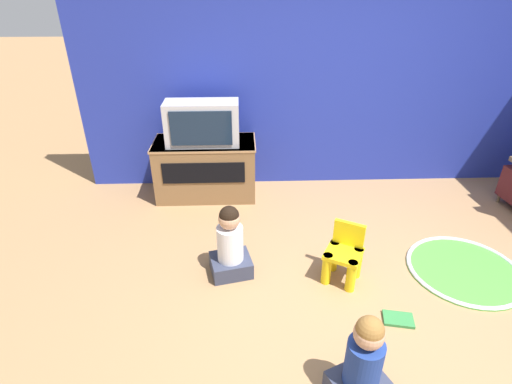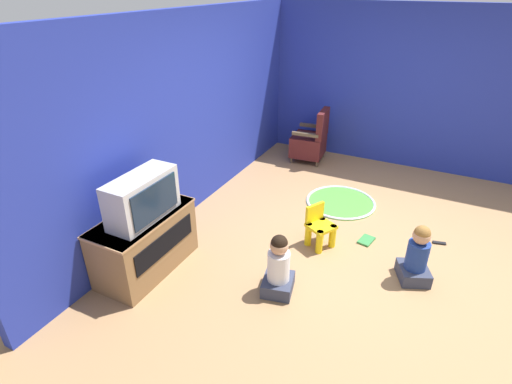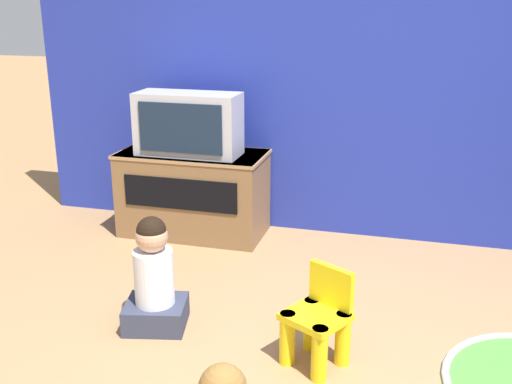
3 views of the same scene
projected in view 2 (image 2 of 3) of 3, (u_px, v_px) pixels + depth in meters
ground_plane at (357, 238)px, 4.89m from camera, size 30.00×30.00×0.00m
wall_back at (189, 117)px, 5.04m from camera, size 5.62×0.12×2.52m
wall_right at (430, 92)px, 6.17m from camera, size 0.12×5.31×2.52m
tv_cabinet at (145, 242)px, 4.22m from camera, size 1.13×0.56×0.66m
television at (143, 197)px, 3.94m from camera, size 0.78×0.33×0.47m
black_armchair at (311, 141)px, 6.81m from camera, size 0.59×0.58×0.91m
yellow_kid_chair at (320, 229)px, 4.66m from camera, size 0.38×0.38×0.50m
play_mat at (341, 202)px, 5.65m from camera, size 0.97×0.97×0.04m
child_watching_left at (417, 257)px, 4.09m from camera, size 0.42×0.40×0.65m
child_watching_center at (279, 268)px, 3.93m from camera, size 0.39×0.36×0.66m
book at (366, 240)px, 4.82m from camera, size 0.25×0.19×0.02m
remote_control at (439, 243)px, 4.77m from camera, size 0.08×0.16×0.02m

